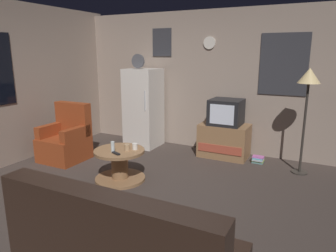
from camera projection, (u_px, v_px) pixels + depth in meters
name	position (u px, v px, depth m)	size (l,w,h in m)	color
ground_plane	(137.00, 198.00, 3.95)	(12.00, 12.00, 0.00)	#3D332D
wall_with_art	(206.00, 81.00, 5.77)	(5.20, 0.12, 2.54)	gray
fridge	(143.00, 108.00, 6.01)	(0.60, 0.62, 1.77)	silver
tv_stand	(224.00, 140.00, 5.47)	(0.84, 0.53, 0.58)	#8E6642
crt_tv	(226.00, 112.00, 5.34)	(0.54, 0.51, 0.44)	black
standing_lamp	(309.00, 84.00, 4.46)	(0.32, 0.32, 1.59)	#332D28
coffee_table	(120.00, 165.00, 4.46)	(0.72, 0.72, 0.46)	#8E6642
wine_glass	(113.00, 147.00, 4.30)	(0.05, 0.05, 0.15)	silver
mug_ceramic_white	(135.00, 146.00, 4.41)	(0.08, 0.08, 0.09)	silver
mug_ceramic_tan	(127.00, 147.00, 4.37)	(0.08, 0.08, 0.09)	tan
remote_control	(116.00, 153.00, 4.22)	(0.15, 0.04, 0.02)	black
armchair	(66.00, 140.00, 5.31)	(0.68, 0.68, 0.96)	maroon
book_stack	(258.00, 159.00, 5.20)	(0.19, 0.18, 0.11)	slate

